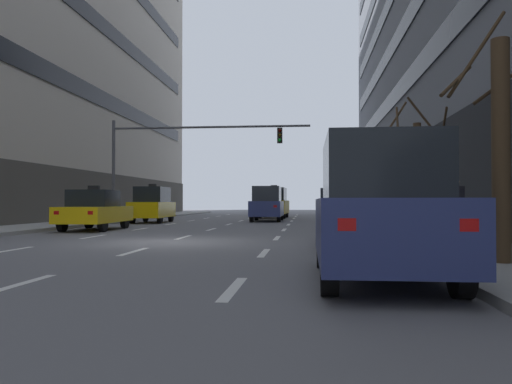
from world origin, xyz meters
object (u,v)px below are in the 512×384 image
at_px(taxi_driving_0, 274,203).
at_px(car_parked_1, 349,218).
at_px(traffic_signal_0, 178,148).
at_px(car_parked_0, 379,210).
at_px(taxi_driving_1, 153,205).
at_px(street_tree_1, 500,143).
at_px(street_tree_0, 417,171).
at_px(taxi_driving_3, 95,210).
at_px(pedestrian_0, 455,206).
at_px(pedestrian_1, 425,206).
at_px(car_driving_2, 267,204).

bearing_deg(taxi_driving_0, car_parked_1, -81.26).
bearing_deg(traffic_signal_0, car_parked_0, -67.30).
distance_m(taxi_driving_1, street_tree_1, 23.05).
bearing_deg(taxi_driving_1, traffic_signal_0, -25.21).
xyz_separation_m(taxi_driving_0, traffic_signal_0, (-4.72, -9.79, 3.11)).
bearing_deg(street_tree_0, street_tree_1, -89.91).
relative_size(taxi_driving_3, street_tree_1, 0.97).
xyz_separation_m(taxi_driving_3, pedestrian_0, (12.75, -7.84, 0.28)).
xyz_separation_m(car_parked_1, traffic_signal_0, (-8.37, 13.94, 3.46)).
distance_m(taxi_driving_3, pedestrian_0, 14.97).
distance_m(street_tree_1, pedestrian_1, 10.27).
bearing_deg(car_driving_2, taxi_driving_0, 89.96).
relative_size(car_driving_2, traffic_signal_0, 0.40).
xyz_separation_m(car_driving_2, pedestrian_0, (6.21, -18.45, 0.05)).
height_order(taxi_driving_1, traffic_signal_0, traffic_signal_0).
relative_size(car_parked_1, traffic_signal_0, 0.38).
bearing_deg(car_parked_1, pedestrian_1, 59.57).
distance_m(street_tree_0, pedestrian_1, 3.44).
xyz_separation_m(taxi_driving_0, car_parked_1, (3.65, -23.72, -0.35)).
height_order(car_parked_1, pedestrian_1, pedestrian_1).
height_order(car_driving_2, car_parked_0, car_parked_0).
bearing_deg(taxi_driving_1, taxi_driving_0, 54.27).
bearing_deg(car_parked_1, pedestrian_0, -19.48).
distance_m(car_parked_0, car_parked_1, 6.07).
xyz_separation_m(car_parked_1, street_tree_0, (2.32, 2.43, 1.42)).
height_order(car_parked_1, street_tree_0, street_tree_0).
height_order(street_tree_0, pedestrian_0, street_tree_0).
relative_size(taxi_driving_0, pedestrian_1, 2.92).
height_order(car_driving_2, pedestrian_0, car_driving_2).
height_order(traffic_signal_0, pedestrian_0, traffic_signal_0).
height_order(traffic_signal_0, pedestrian_1, traffic_signal_0).
distance_m(car_parked_0, pedestrian_0, 5.76).
xyz_separation_m(car_driving_2, street_tree_0, (5.98, -15.12, 1.12)).
distance_m(car_parked_0, street_tree_1, 2.99).
height_order(taxi_driving_3, pedestrian_0, taxi_driving_3).
relative_size(taxi_driving_1, pedestrian_1, 2.69).
bearing_deg(pedestrian_0, car_parked_0, -116.38).
height_order(taxi_driving_1, car_driving_2, taxi_driving_1).
distance_m(car_driving_2, taxi_driving_3, 12.47).
bearing_deg(taxi_driving_1, pedestrian_0, -51.05).
bearing_deg(street_tree_1, car_parked_0, -148.24).
bearing_deg(car_parked_0, taxi_driving_0, 96.98).
relative_size(taxi_driving_0, taxi_driving_1, 1.08).
xyz_separation_m(taxi_driving_1, car_parked_0, (10.10, -20.82, 0.06)).
distance_m(pedestrian_0, pedestrian_1, 6.49).
height_order(taxi_driving_3, car_parked_0, car_parked_0).
bearing_deg(taxi_driving_1, pedestrian_1, -34.60).
bearing_deg(taxi_driving_3, pedestrian_0, -31.57).
xyz_separation_m(car_driving_2, street_tree_1, (5.99, -22.17, 1.20)).
xyz_separation_m(car_parked_1, pedestrian_1, (3.26, 5.54, 0.30)).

